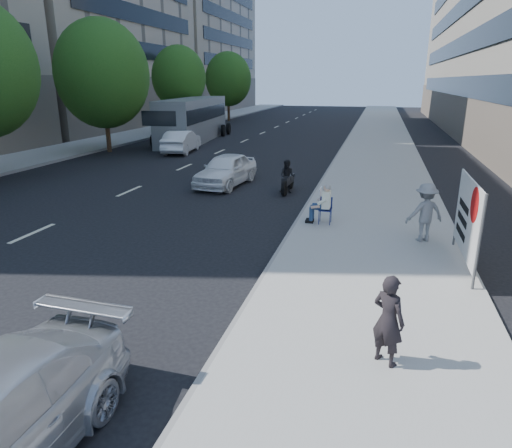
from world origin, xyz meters
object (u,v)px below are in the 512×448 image
(pedestrian_woman, at_px, (388,320))
(bus, at_px, (194,120))
(jogger, at_px, (425,212))
(motorcycle, at_px, (288,178))
(white_sedan_near, at_px, (226,170))
(white_sedan_mid, at_px, (181,141))
(seated_protester, at_px, (322,202))
(protest_banner, at_px, (468,217))

(pedestrian_woman, xyz_separation_m, bus, (-14.70, 27.64, 0.70))
(jogger, height_order, pedestrian_woman, jogger)
(motorcycle, distance_m, bus, 18.93)
(white_sedan_near, bearing_deg, bus, 123.58)
(white_sedan_mid, bearing_deg, bus, -82.45)
(seated_protester, distance_m, protest_banner, 4.74)
(jogger, height_order, motorcycle, jogger)
(pedestrian_woman, relative_size, bus, 0.13)
(white_sedan_mid, xyz_separation_m, bus, (-1.57, 6.06, 0.90))
(pedestrian_woman, bearing_deg, jogger, -64.83)
(white_sedan_near, bearing_deg, seated_protester, -39.56)
(jogger, relative_size, bus, 0.14)
(protest_banner, distance_m, motorcycle, 9.32)
(protest_banner, height_order, motorcycle, protest_banner)
(white_sedan_mid, bearing_deg, protest_banner, 125.02)
(protest_banner, bearing_deg, white_sedan_mid, 132.02)
(bus, bearing_deg, white_sedan_mid, -81.60)
(seated_protester, distance_m, white_sedan_near, 7.26)
(white_sedan_near, distance_m, bus, 16.76)
(motorcycle, bearing_deg, bus, 129.09)
(protest_banner, xyz_separation_m, white_sedan_near, (-8.95, 7.87, -0.68))
(white_sedan_mid, height_order, motorcycle, white_sedan_mid)
(seated_protester, height_order, pedestrian_woman, pedestrian_woman)
(protest_banner, height_order, bus, bus)
(seated_protester, height_order, jogger, jogger)
(protest_banner, relative_size, white_sedan_near, 0.72)
(pedestrian_woman, bearing_deg, white_sedan_near, -26.52)
(pedestrian_woman, relative_size, white_sedan_near, 0.37)
(pedestrian_woman, height_order, motorcycle, pedestrian_woman)
(jogger, bearing_deg, white_sedan_mid, -70.43)
(protest_banner, xyz_separation_m, white_sedan_mid, (-15.04, 16.69, -0.67))
(seated_protester, bearing_deg, motorcycle, 114.30)
(motorcycle, bearing_deg, protest_banner, -45.72)
(pedestrian_woman, bearing_deg, seated_protester, -40.67)
(protest_banner, bearing_deg, pedestrian_woman, -111.30)
(protest_banner, relative_size, bus, 0.25)
(seated_protester, height_order, white_sedan_mid, white_sedan_mid)
(protest_banner, height_order, white_sedan_mid, protest_banner)
(bus, bearing_deg, pedestrian_woman, -68.14)
(pedestrian_woman, relative_size, protest_banner, 0.51)
(seated_protester, height_order, bus, bus)
(jogger, bearing_deg, bus, -77.02)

